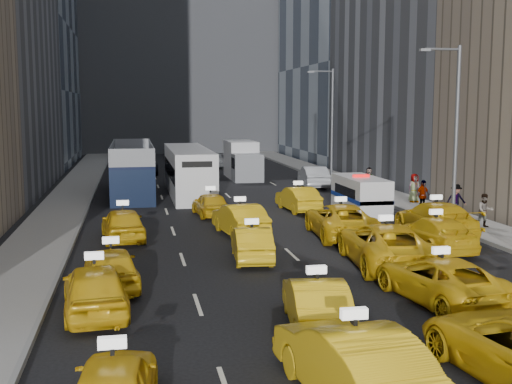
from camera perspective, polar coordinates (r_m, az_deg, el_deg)
ground at (r=19.28m, az=9.10°, el=-10.84°), size 160.00×160.00×0.00m
sidewalk_west at (r=42.78m, az=-16.38°, el=-0.75°), size 3.00×90.00×0.15m
sidewalk_east at (r=45.80m, az=10.77°, el=-0.04°), size 3.00×90.00×0.15m
curb_west at (r=42.66m, az=-14.44°, el=-0.68°), size 0.15×90.00×0.18m
curb_east at (r=45.28m, az=9.07°, el=-0.07°), size 0.15×90.00×0.18m
building_backdrop at (r=90.46m, az=-7.06°, el=16.42°), size 30.00×12.00×40.00m
streetlight_near at (r=33.06m, az=17.20°, el=5.29°), size 2.15×0.22×9.00m
streetlight_far at (r=51.57m, az=6.65°, el=6.29°), size 2.15×0.22×9.00m
taxi_1 at (r=13.78m, az=8.61°, el=-14.80°), size 2.39×5.25×1.67m
taxi_4 at (r=19.60m, az=-14.10°, el=-8.32°), size 2.23×4.65×1.53m
taxi_5 at (r=18.02m, az=5.35°, el=-9.74°), size 2.05×4.44×1.41m
taxi_6 at (r=21.04m, az=16.03°, el=-7.46°), size 3.00×5.34×1.41m
taxi_8 at (r=22.17m, az=-12.72°, el=-6.56°), size 2.13×4.35×1.43m
taxi_9 at (r=25.55m, az=-0.38°, el=-4.59°), size 1.77×4.17×1.34m
taxi_10 at (r=25.11m, az=11.41°, el=-4.60°), size 3.34×6.17×1.64m
taxi_11 at (r=28.29m, az=15.64°, el=-3.58°), size 2.03×4.95×1.43m
taxi_12 at (r=29.82m, az=-11.72°, el=-2.81°), size 2.21×4.60×1.52m
taxi_13 at (r=30.42m, az=-1.43°, el=-2.44°), size 2.22×4.78×1.52m
taxi_14 at (r=30.30m, az=7.51°, el=-2.50°), size 2.99×5.79×1.56m
taxi_15 at (r=31.34m, az=15.66°, el=-2.32°), size 2.42×5.67×1.63m
taxi_16 at (r=35.80m, az=-4.06°, el=-1.07°), size 1.95×4.07×1.34m
taxi_17 at (r=37.56m, az=3.76°, el=-0.60°), size 1.87×4.45×1.43m
nypd_van at (r=37.51m, az=9.28°, el=-0.27°), size 2.17×5.16×2.18m
double_decker at (r=45.09m, az=-10.94°, el=1.97°), size 3.24×12.19×3.52m
city_bus at (r=44.55m, az=-6.04°, el=1.82°), size 3.62×12.64×3.22m
box_truck at (r=54.35m, az=-1.21°, el=2.83°), size 2.58×6.92×3.13m
misc_car_0 at (r=48.52m, az=5.11°, el=1.36°), size 2.20×5.05×1.61m
misc_car_1 at (r=59.14m, az=-10.16°, el=2.40°), size 2.88×5.92×1.62m
misc_car_2 at (r=63.95m, az=-4.10°, el=2.87°), size 2.87×5.73×1.60m
misc_car_3 at (r=59.99m, az=-6.65°, el=2.51°), size 2.08×4.65×1.55m
misc_car_4 at (r=64.30m, az=-0.45°, el=2.81°), size 1.61×4.19×1.36m
pedestrian_1 at (r=33.50m, az=19.67°, el=-1.57°), size 0.87×0.56×1.66m
pedestrian_2 at (r=36.79m, az=17.36°, el=-0.65°), size 1.15×0.60×1.70m
pedestrian_3 at (r=37.71m, az=14.59°, el=-0.30°), size 1.14×0.84×1.77m
pedestrian_4 at (r=41.04m, az=13.88°, el=0.36°), size 0.95×0.63×1.79m
pedestrian_5 at (r=46.35m, az=10.01°, el=1.18°), size 1.57×0.79×1.62m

